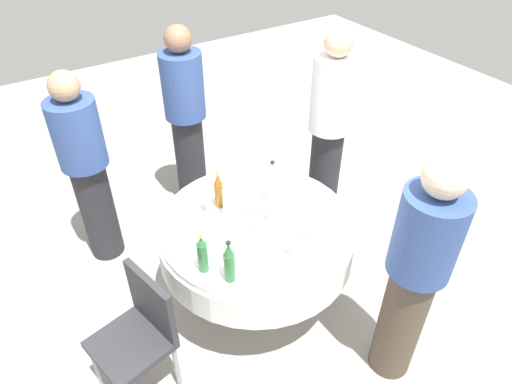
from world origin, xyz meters
name	(u,v)px	position (x,y,z in m)	size (l,w,h in m)	color
ground_plane	(256,295)	(0.00, 0.00, 0.00)	(10.00, 10.00, 0.00)	gray
dining_table	(256,238)	(0.00, 0.00, 0.59)	(1.31, 1.31, 0.74)	white
bottle_green_near	(202,254)	(0.19, -0.48, 0.86)	(0.06, 0.06, 0.27)	#2D6B38
bottle_clear_left	(272,183)	(-0.12, 0.21, 0.89)	(0.07, 0.07, 0.33)	silver
bottle_amber_far	(219,190)	(-0.28, -0.12, 0.87)	(0.06, 0.06, 0.28)	#8C5619
bottle_clear_rear	(227,198)	(-0.16, -0.12, 0.88)	(0.06, 0.06, 0.31)	silver
bottle_green_outer	(229,262)	(0.33, -0.39, 0.88)	(0.07, 0.07, 0.29)	#2D6B38
wine_glass_rear	(289,240)	(0.34, 0.02, 0.83)	(0.07, 0.07, 0.13)	white
wine_glass_outer	(206,199)	(-0.27, -0.22, 0.85)	(0.06, 0.06, 0.15)	white
wine_glass_front	(267,206)	(0.01, 0.08, 0.85)	(0.07, 0.07, 0.15)	white
wine_glass_west	(252,204)	(-0.05, 0.00, 0.85)	(0.07, 0.07, 0.16)	white
wine_glass_mid	(256,220)	(0.08, -0.05, 0.85)	(0.06, 0.06, 0.15)	white
plate_mid	(196,243)	(-0.03, -0.42, 0.75)	(0.21, 0.21, 0.02)	white
plate_inner	(308,234)	(0.29, 0.21, 0.75)	(0.21, 0.21, 0.04)	white
knife_left	(249,193)	(-0.28, 0.12, 0.74)	(0.18, 0.02, 0.01)	silver
person_near	(87,169)	(-1.07, -0.78, 0.82)	(0.34, 0.34, 1.58)	#26262B
person_left	(186,119)	(-1.29, 0.13, 0.87)	(0.34, 0.34, 1.65)	#26262B
person_far	(415,274)	(0.94, 0.44, 0.85)	(0.34, 0.34, 1.62)	#4C3F33
person_rear	(329,129)	(-0.49, 1.01, 0.89)	(0.34, 0.34, 1.69)	#26262B
chair_front	(140,329)	(0.21, -0.92, 0.52)	(0.48, 0.48, 0.87)	#2D2D33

